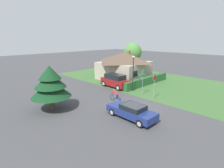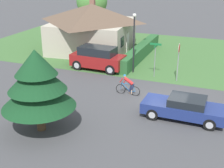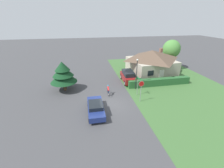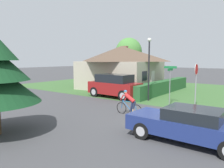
{
  "view_description": "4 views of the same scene",
  "coord_description": "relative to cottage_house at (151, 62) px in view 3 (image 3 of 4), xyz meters",
  "views": [
    {
      "loc": [
        -13.37,
        -10.44,
        7.04
      ],
      "look_at": [
        0.19,
        3.22,
        1.94
      ],
      "focal_mm": 28.0,
      "sensor_mm": 36.0,
      "label": 1
    },
    {
      "loc": [
        -18.41,
        -3.48,
        8.51
      ],
      "look_at": [
        -1.19,
        3.31,
        1.2
      ],
      "focal_mm": 50.0,
      "sensor_mm": 36.0,
      "label": 2
    },
    {
      "loc": [
        -2.88,
        -16.12,
        10.2
      ],
      "look_at": [
        0.76,
        2.71,
        1.66
      ],
      "focal_mm": 24.0,
      "sensor_mm": 36.0,
      "label": 3
    },
    {
      "loc": [
        -10.28,
        -3.93,
        3.23
      ],
      "look_at": [
        -1.32,
        2.78,
        1.93
      ],
      "focal_mm": 35.0,
      "sensor_mm": 36.0,
      "label": 4
    }
  ],
  "objects": [
    {
      "name": "ground_plane",
      "position": [
        -9.8,
        -9.79,
        -2.41
      ],
      "size": [
        140.0,
        140.0,
        0.0
      ],
      "primitive_type": "plane",
      "color": "#424244"
    },
    {
      "name": "grass_verge_right",
      "position": [
        1.47,
        -5.79,
        -2.4
      ],
      "size": [
        16.0,
        36.0,
        0.01
      ],
      "primitive_type": "cube",
      "color": "#3D6633",
      "rests_on": "ground"
    },
    {
      "name": "cottage_house",
      "position": [
        0.0,
        0.0,
        0.0
      ],
      "size": [
        9.02,
        8.64,
        4.77
      ],
      "rotation": [
        0.0,
        0.0,
        0.1
      ],
      "color": "#B2A893",
      "rests_on": "ground"
    },
    {
      "name": "hedge_row",
      "position": [
        -0.87,
        -5.36,
        -1.82
      ],
      "size": [
        10.42,
        0.9,
        1.18
      ],
      "primitive_type": "cube",
      "color": "#285B2D",
      "rests_on": "ground"
    },
    {
      "name": "sedan_left_lane",
      "position": [
        -11.75,
        -11.2,
        -1.72
      ],
      "size": [
        1.88,
        4.68,
        1.36
      ],
      "rotation": [
        0.0,
        0.0,
        1.56
      ],
      "color": "navy",
      "rests_on": "ground"
    },
    {
      "name": "cyclist",
      "position": [
        -9.58,
        -7.09,
        -1.71
      ],
      "size": [
        0.44,
        1.74,
        1.44
      ],
      "rotation": [
        0.0,
        0.0,
        1.55
      ],
      "color": "black",
      "rests_on": "ground"
    },
    {
      "name": "parked_suv_right",
      "position": [
        -5.45,
        -3.01,
        -1.43
      ],
      "size": [
        2.07,
        4.52,
        1.95
      ],
      "rotation": [
        0.0,
        0.0,
        1.53
      ],
      "color": "maroon",
      "rests_on": "ground"
    },
    {
      "name": "stop_sign",
      "position": [
        -5.77,
        -9.71,
        -0.33
      ],
      "size": [
        0.74,
        0.07,
        2.93
      ],
      "rotation": [
        0.0,
        0.0,
        3.18
      ],
      "color": "gray",
      "rests_on": "ground"
    },
    {
      "name": "street_lamp",
      "position": [
        -5.12,
        -6.01,
        0.64
      ],
      "size": [
        0.29,
        0.29,
        4.85
      ],
      "color": "black",
      "rests_on": "ground"
    },
    {
      "name": "street_name_sign",
      "position": [
        -5.54,
        -7.89,
        -0.52
      ],
      "size": [
        0.9,
        0.9,
        2.73
      ],
      "color": "gray",
      "rests_on": "ground"
    },
    {
      "name": "conifer_tall_near",
      "position": [
        -15.82,
        -4.27,
        0.29
      ],
      "size": [
        3.89,
        3.89,
        4.48
      ],
      "color": "#4C3823",
      "rests_on": "ground"
    },
    {
      "name": "deciduous_tree_right",
      "position": [
        5.4,
        2.51,
        1.78
      ],
      "size": [
        3.56,
        3.56,
        6.08
      ],
      "color": "#4C3823",
      "rests_on": "ground"
    }
  ]
}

